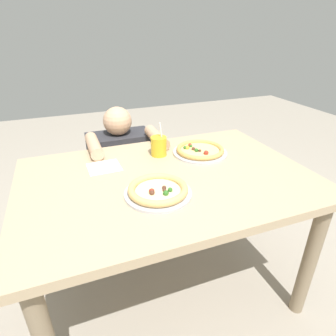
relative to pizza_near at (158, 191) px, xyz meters
The scene contains 7 objects.
ground_plane 0.79m from the pizza_near, 55.37° to the left, with size 8.00×8.00×0.00m, color #9E9384.
dining_table 0.21m from the pizza_near, 55.37° to the left, with size 1.37×0.93×0.75m.
pizza_near is the anchor object (origin of this frame).
pizza_far 0.48m from the pizza_near, 41.90° to the left, with size 0.30×0.30×0.04m.
drink_cup_colored 0.41m from the pizza_near, 70.19° to the left, with size 0.09×0.09×0.19m.
paper_napkin 0.38m from the pizza_near, 116.52° to the left, with size 0.16×0.14×0.00m, color white.
diner_seated 0.87m from the pizza_near, 89.96° to the left, with size 0.44×0.54×0.93m.
Camera 1 is at (-0.42, -1.11, 1.39)m, focal length 30.20 mm.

